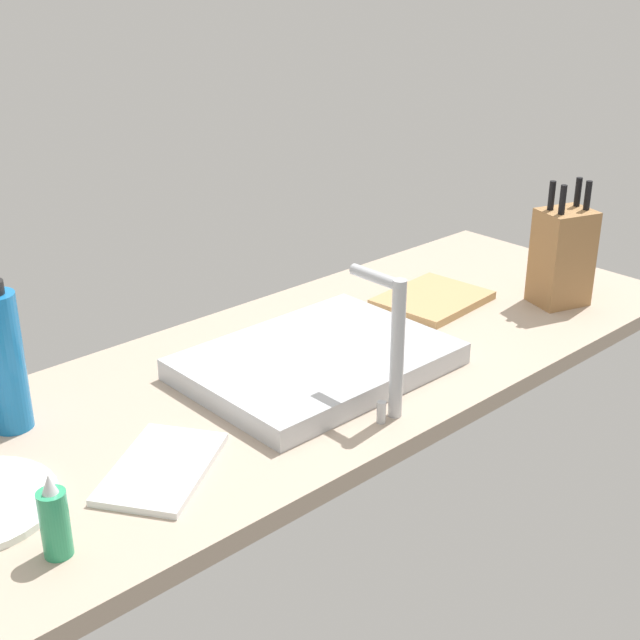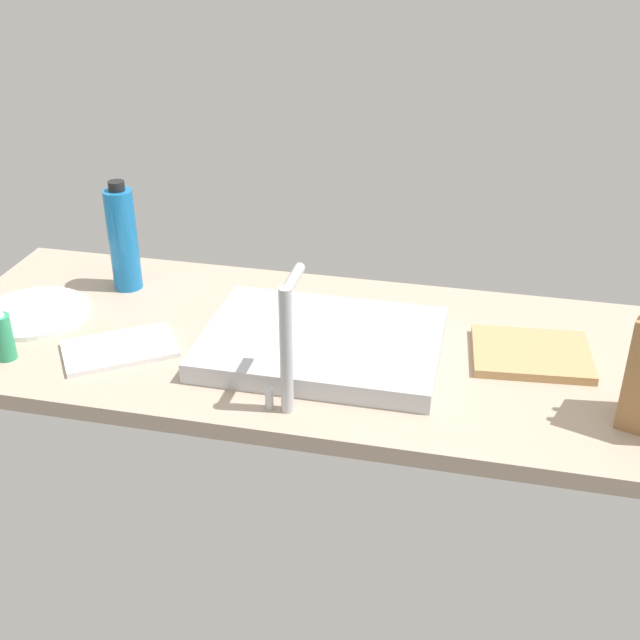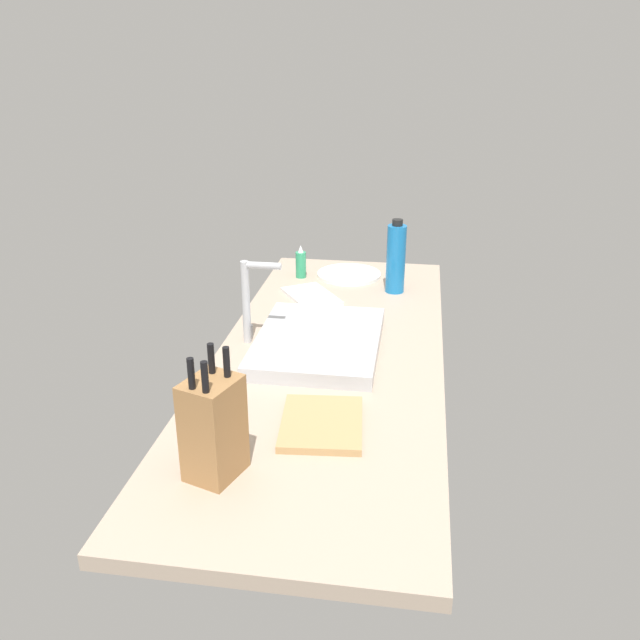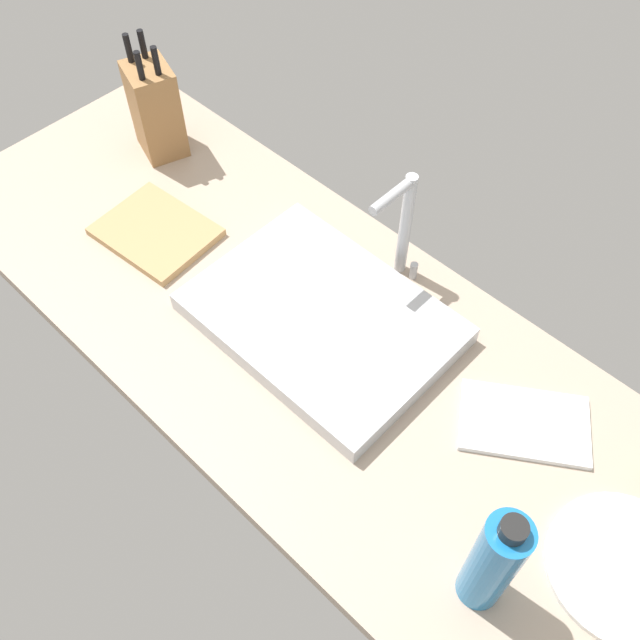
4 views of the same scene
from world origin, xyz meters
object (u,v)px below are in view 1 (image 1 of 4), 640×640
sink_basin (317,361)px  knife_block (562,256)px  cutting_board (432,299)px  dish_towel (162,468)px  soap_bottle (55,521)px  water_bottle (4,361)px  faucet (392,338)px

sink_basin → knife_block: knife_block is taller
cutting_board → dish_towel: size_ratio=1.04×
soap_bottle → water_bottle: size_ratio=0.48×
dish_towel → soap_bottle: bearing=19.4°
cutting_board → water_bottle: bearing=-7.4°
sink_basin → knife_block: bearing=169.6°
cutting_board → dish_towel: (84.03, 16.40, -0.30)cm
knife_block → water_bottle: knife_block is taller
knife_block → soap_bottle: 127.04cm
sink_basin → dish_towel: 42.30cm
dish_towel → water_bottle: bearing=-69.2°
water_bottle → soap_bottle: bearing=73.9°
faucet → cutting_board: 54.42cm
soap_bottle → water_bottle: (-10.49, -36.35, 7.12)cm
soap_bottle → dish_towel: size_ratio=0.56×
water_bottle → dish_towel: size_ratio=1.17×
sink_basin → soap_bottle: size_ratio=3.84×
sink_basin → dish_towel: size_ratio=2.14×
knife_block → dish_towel: size_ratio=1.24×
soap_bottle → dish_towel: soap_bottle is taller
knife_block → cutting_board: bearing=-23.3°
cutting_board → soap_bottle: size_ratio=1.87×
water_bottle → dish_towel: (-10.97, 28.81, -11.98)cm
faucet → dish_towel: size_ratio=1.11×
sink_basin → faucet: 24.29cm
faucet → knife_block: knife_block is taller
faucet → soap_bottle: bearing=-3.9°
sink_basin → dish_towel: (41.31, 8.99, -1.52)cm
sink_basin → water_bottle: bearing=-20.8°
sink_basin → faucet: (1.78, 20.71, 12.57)cm
cutting_board → knife_block: bearing=138.0°
sink_basin → cutting_board: (-42.72, -7.42, -1.22)cm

